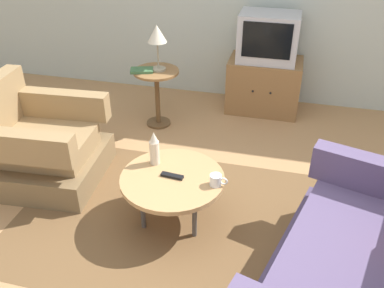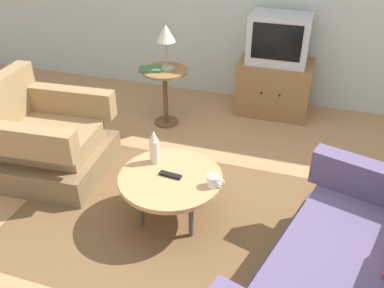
{
  "view_description": "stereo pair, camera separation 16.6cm",
  "coord_description": "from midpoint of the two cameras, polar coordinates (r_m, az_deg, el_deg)",
  "views": [
    {
      "loc": [
        0.68,
        -2.17,
        2.19
      ],
      "look_at": [
        0.04,
        0.37,
        0.55
      ],
      "focal_mm": 38.43,
      "sensor_mm": 36.0,
      "label": 1
    },
    {
      "loc": [
        0.84,
        -2.12,
        2.19
      ],
      "look_at": [
        0.04,
        0.37,
        0.55
      ],
      "focal_mm": 38.43,
      "sensor_mm": 36.0,
      "label": 2
    }
  ],
  "objects": [
    {
      "name": "tv_remote_dark",
      "position": [
        2.98,
        -1.43,
        -4.36
      ],
      "size": [
        0.17,
        0.06,
        0.02
      ],
      "rotation": [
        0.0,
        0.0,
        6.18
      ],
      "color": "black",
      "rests_on": "coffee_table"
    },
    {
      "name": "coffee_table",
      "position": [
        3.01,
        -1.42,
        -5.0
      ],
      "size": [
        0.76,
        0.76,
        0.41
      ],
      "color": "tan",
      "rests_on": "ground"
    },
    {
      "name": "tv_stand",
      "position": [
        4.72,
        12.26,
        7.71
      ],
      "size": [
        0.79,
        0.52,
        0.6
      ],
      "color": "olive",
      "rests_on": "ground"
    },
    {
      "name": "mug",
      "position": [
        2.88,
        4.63,
        -5.17
      ],
      "size": [
        0.13,
        0.08,
        0.08
      ],
      "color": "white",
      "rests_on": "coffee_table"
    },
    {
      "name": "ground_plane",
      "position": [
        3.16,
        -1.3,
        -11.83
      ],
      "size": [
        16.0,
        16.0,
        0.0
      ],
      "primitive_type": "plane",
      "color": "#AD7F51"
    },
    {
      "name": "side_table",
      "position": [
        4.3,
        -2.66,
        8.08
      ],
      "size": [
        0.47,
        0.47,
        0.62
      ],
      "color": "olive",
      "rests_on": "ground"
    },
    {
      "name": "couch",
      "position": [
        2.62,
        23.57,
        -17.92
      ],
      "size": [
        1.34,
        1.73,
        0.86
      ],
      "rotation": [
        0.0,
        0.0,
        1.29
      ],
      "color": "#4B3E5C",
      "rests_on": "ground"
    },
    {
      "name": "television",
      "position": [
        4.52,
        13.06,
        14.02
      ],
      "size": [
        0.62,
        0.44,
        0.5
      ],
      "color": "#B7B7BC",
      "rests_on": "tv_stand"
    },
    {
      "name": "book",
      "position": [
        4.22,
        -4.69,
        10.31
      ],
      "size": [
        0.26,
        0.21,
        0.03
      ],
      "rotation": [
        0.0,
        0.0,
        0.31
      ],
      "color": "#3D663D",
      "rests_on": "side_table"
    },
    {
      "name": "vase",
      "position": [
        3.07,
        -3.72,
        -0.49
      ],
      "size": [
        0.07,
        0.07,
        0.27
      ],
      "color": "beige",
      "rests_on": "coffee_table"
    },
    {
      "name": "table_lamp",
      "position": [
        4.13,
        -2.47,
        14.78
      ],
      "size": [
        0.19,
        0.19,
        0.46
      ],
      "color": "#9E937A",
      "rests_on": "side_table"
    },
    {
      "name": "armchair",
      "position": [
        3.78,
        -18.63,
        0.27
      ],
      "size": [
        0.99,
        0.92,
        0.86
      ],
      "rotation": [
        0.0,
        0.0,
        -1.5
      ],
      "color": "brown",
      "rests_on": "ground"
    },
    {
      "name": "area_rug",
      "position": [
        3.25,
        -1.32,
        -10.28
      ],
      "size": [
        2.42,
        1.7,
        0.0
      ],
      "primitive_type": "cube",
      "color": "brown",
      "rests_on": "ground"
    }
  ]
}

